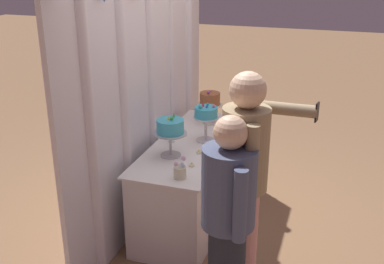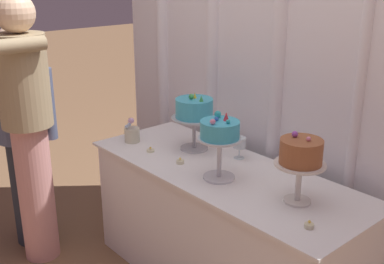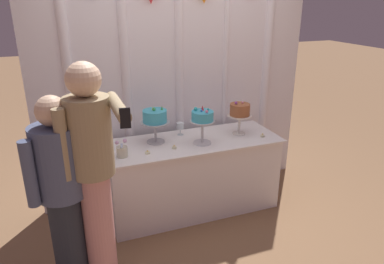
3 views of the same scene
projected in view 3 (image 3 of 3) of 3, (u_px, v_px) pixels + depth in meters
ground_plane at (196, 212)px, 3.76m from camera, size 24.00×24.00×0.00m
draped_curtain at (176, 76)px, 3.74m from camera, size 2.94×0.15×2.61m
cake_table at (192, 175)px, 3.71m from camera, size 1.76×0.67×0.77m
cake_display_leftmost at (155, 118)px, 3.44m from camera, size 0.28×0.28×0.36m
cake_display_center at (202, 119)px, 3.42m from camera, size 0.24×0.24×0.37m
cake_display_rightmost at (240, 111)px, 3.66m from camera, size 0.25×0.25×0.35m
wine_glass at (180, 126)px, 3.69m from camera, size 0.08×0.08×0.13m
flower_vase at (122, 151)px, 3.20m from camera, size 0.10×0.10×0.17m
tealight_far_left at (148, 153)px, 3.28m from camera, size 0.05×0.05×0.03m
tealight_near_left at (174, 147)px, 3.38m from camera, size 0.05×0.05×0.04m
tealight_near_right at (262, 136)px, 3.66m from camera, size 0.04×0.04×0.04m
guest_girl_blue_dress at (93, 168)px, 2.55m from camera, size 0.45×0.63×1.73m
guest_man_dark_suit at (62, 189)px, 2.58m from camera, size 0.48×0.48×1.51m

